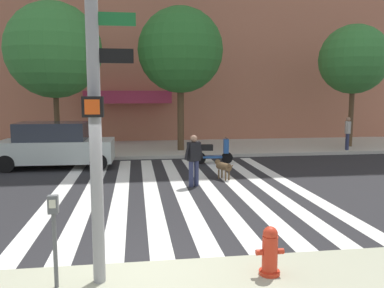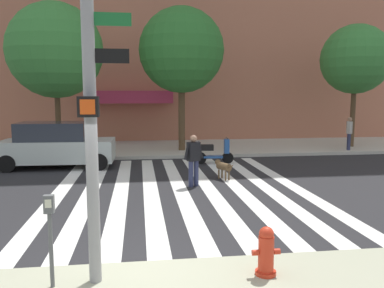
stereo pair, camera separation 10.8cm
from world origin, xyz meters
TOP-DOWN VIEW (x-y plane):
  - ground_plane at (0.00, 5.66)m, footprint 160.00×160.00m
  - sidewalk_far at (0.00, 14.32)m, footprint 80.00×6.00m
  - crosswalk_stripes at (1.37, 5.66)m, footprint 7.65×10.72m
  - traffic_light_pole at (-0.53, -0.66)m, footprint 0.74×0.46m
  - fire_hydrant at (2.04, -0.75)m, footprint 0.44×0.32m
  - parking_meter_curbside at (-1.14, -0.71)m, footprint 0.14×0.11m
  - parked_car_behind_first at (-3.12, 9.83)m, footprint 4.40×2.01m
  - parked_scooter at (3.27, 9.82)m, footprint 1.63×0.50m
  - street_tree_nearest at (-3.58, 12.71)m, footprint 4.33×4.33m
  - street_tree_middle at (2.24, 13.01)m, footprint 4.11×4.11m
  - street_tree_further at (11.34, 13.18)m, footprint 3.58×3.58m
  - pedestrian_dog_walker at (1.84, 5.86)m, footprint 0.68×0.38m
  - dog_on_leash at (2.99, 6.77)m, footprint 0.52×0.92m
  - pedestrian_bystander at (10.49, 11.94)m, footprint 0.36×0.69m

SIDE VIEW (x-z plane):
  - ground_plane at x=0.00m, z-range 0.00..0.00m
  - crosswalk_stripes at x=1.37m, z-range 0.00..0.01m
  - sidewalk_far at x=0.00m, z-range 0.00..0.15m
  - dog_on_leash at x=2.99m, z-range 0.12..0.77m
  - parked_scooter at x=3.27m, z-range -0.08..1.03m
  - fire_hydrant at x=2.04m, z-range 0.14..0.90m
  - parked_car_behind_first at x=-3.12m, z-range -0.01..1.80m
  - pedestrian_dog_walker at x=1.84m, z-range 0.11..1.75m
  - parking_meter_curbside at x=-1.14m, z-range 0.35..1.71m
  - pedestrian_bystander at x=10.49m, z-range 0.26..1.90m
  - traffic_light_pole at x=-0.53m, z-range 0.62..6.42m
  - street_tree_further at x=11.34m, z-range 1.52..7.88m
  - street_tree_nearest at x=-3.58m, z-range 1.43..8.34m
  - street_tree_middle at x=2.24m, z-range 1.54..8.47m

